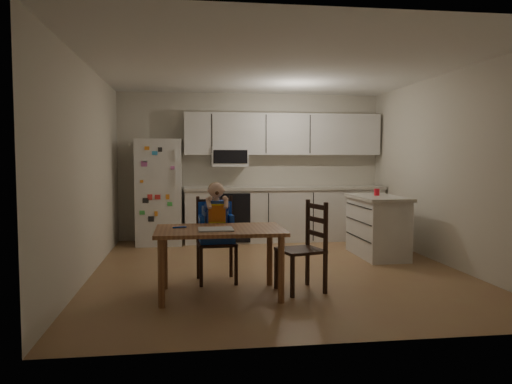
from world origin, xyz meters
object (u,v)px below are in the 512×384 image
object	(u,v)px
refrigerator	(159,192)
dining_table	(220,238)
red_cup	(377,192)
chair_side	(308,240)
chair_booster	(216,221)
kitchen_island	(377,226)

from	to	relation	value
refrigerator	dining_table	bearing A→B (deg)	-76.44
red_cup	dining_table	size ratio (longest dim) A/B	0.08
dining_table	chair_side	distance (m)	0.95
dining_table	chair_booster	size ratio (longest dim) A/B	1.14
dining_table	kitchen_island	bearing A→B (deg)	36.21
refrigerator	red_cup	bearing A→B (deg)	-23.76
kitchen_island	chair_side	world-z (taller)	chair_side
refrigerator	dining_table	size ratio (longest dim) A/B	1.32
red_cup	chair_side	world-z (taller)	red_cup
red_cup	chair_booster	distance (m)	2.68
kitchen_island	dining_table	xyz separation A→B (m)	(-2.36, -1.72, 0.16)
red_cup	chair_booster	bearing A→B (deg)	-153.21
refrigerator	kitchen_island	world-z (taller)	refrigerator
dining_table	chair_side	xyz separation A→B (m)	(0.94, 0.07, -0.06)
refrigerator	chair_booster	size ratio (longest dim) A/B	1.50
dining_table	chair_booster	world-z (taller)	chair_booster
chair_booster	chair_side	distance (m)	1.10
red_cup	chair_booster	world-z (taller)	chair_booster
red_cup	chair_booster	xyz separation A→B (m)	(-2.38, -1.20, -0.23)
chair_booster	kitchen_island	bearing A→B (deg)	21.79
dining_table	chair_booster	xyz separation A→B (m)	(-0.00, 0.62, 0.09)
chair_side	dining_table	bearing A→B (deg)	-100.48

